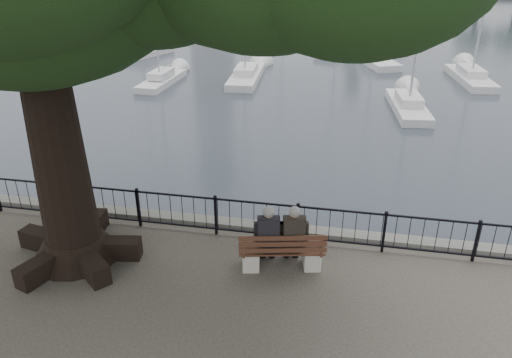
# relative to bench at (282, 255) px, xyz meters

# --- Properties ---
(harbor) EXTENTS (260.00, 260.00, 1.20)m
(harbor) POSITION_rel_bench_xyz_m (-0.79, 1.60, -0.85)
(harbor) COLOR #55544F
(harbor) RESTS_ON ground
(railing) EXTENTS (22.06, 0.06, 1.00)m
(railing) POSITION_rel_bench_xyz_m (-0.79, 1.10, 0.21)
(railing) COLOR black
(railing) RESTS_ON ground
(bench) EXTENTS (1.95, 0.95, 0.99)m
(bench) POSITION_rel_bench_xyz_m (0.00, 0.00, 0.00)
(bench) COLOR #A39D90
(bench) RESTS_ON ground
(person_left) EXTENTS (0.55, 0.84, 1.57)m
(person_left) POSITION_rel_bench_xyz_m (-0.31, 0.04, 0.38)
(person_left) COLOR black
(person_left) RESTS_ON ground
(person_right) EXTENTS (0.55, 0.84, 1.57)m
(person_right) POSITION_rel_bench_xyz_m (0.22, 0.16, 0.38)
(person_right) COLOR black
(person_right) RESTS_ON ground
(sailboat_a) EXTENTS (1.49, 4.76, 8.54)m
(sailboat_a) POSITION_rel_bench_xyz_m (-9.70, 17.93, -1.06)
(sailboat_a) COLOR silver
(sailboat_a) RESTS_ON ground
(sailboat_b) EXTENTS (1.93, 5.77, 11.08)m
(sailboat_b) POSITION_rel_bench_xyz_m (-5.07, 19.76, -1.03)
(sailboat_b) COLOR silver
(sailboat_b) RESTS_ON ground
(sailboat_c) EXTENTS (1.99, 5.29, 10.80)m
(sailboat_c) POSITION_rel_bench_xyz_m (3.97, 15.51, -1.02)
(sailboat_c) COLOR silver
(sailboat_c) RESTS_ON ground
(sailboat_d) EXTENTS (2.25, 5.71, 9.12)m
(sailboat_d) POSITION_rel_bench_xyz_m (8.02, 22.01, -1.07)
(sailboat_d) COLOR silver
(sailboat_d) RESTS_ON ground
(sailboat_e) EXTENTS (3.15, 5.21, 10.98)m
(sailboat_e) POSITION_rel_bench_xyz_m (-13.73, 24.89, -1.01)
(sailboat_e) COLOR silver
(sailboat_e) RESTS_ON ground
(sailboat_f) EXTENTS (2.84, 5.66, 11.67)m
(sailboat_f) POSITION_rel_bench_xyz_m (-0.21, 28.78, -1.01)
(sailboat_f) COLOR silver
(sailboat_f) RESTS_ON ground
(sailboat_g) EXTENTS (2.52, 6.26, 10.85)m
(sailboat_g) POSITION_rel_bench_xyz_m (5.00, 35.13, -1.04)
(sailboat_g) COLOR silver
(sailboat_g) RESTS_ON ground
(sailboat_h) EXTENTS (3.71, 6.15, 13.26)m
(sailboat_h) POSITION_rel_bench_xyz_m (-5.11, 35.50, -0.98)
(sailboat_h) COLOR silver
(sailboat_h) RESTS_ON ground
(sailboat_i) EXTENTS (3.73, 6.21, 12.21)m
(sailboat_i) POSITION_rel_bench_xyz_m (2.43, 26.06, -1.01)
(sailboat_i) COLOR silver
(sailboat_i) RESTS_ON ground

